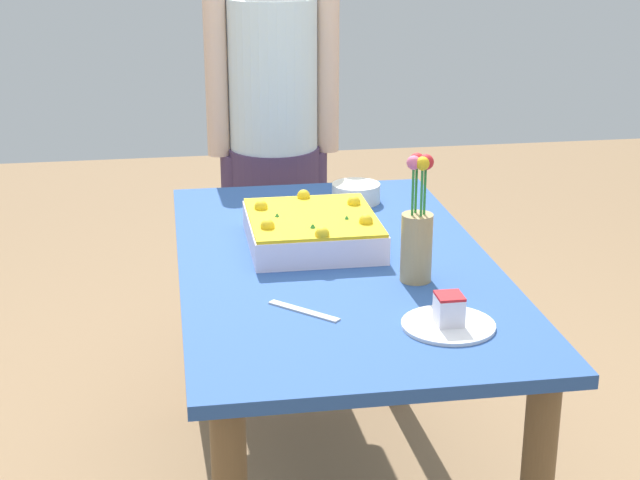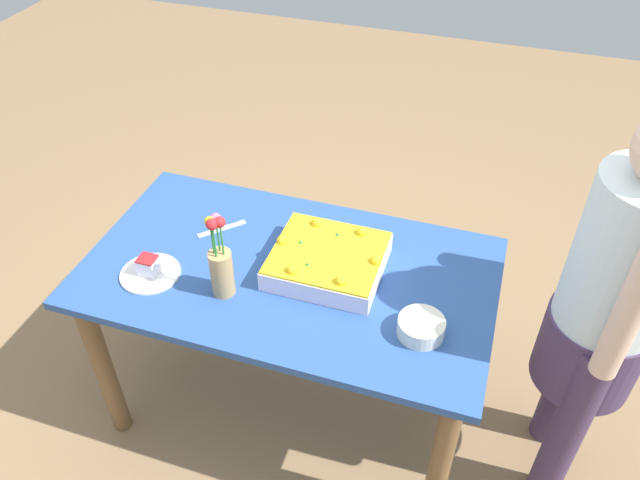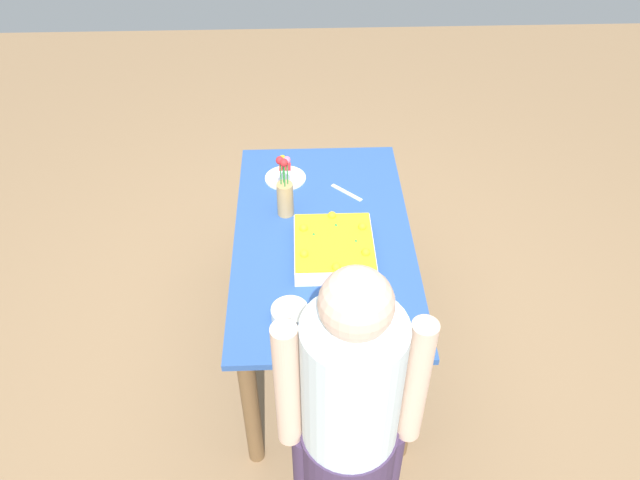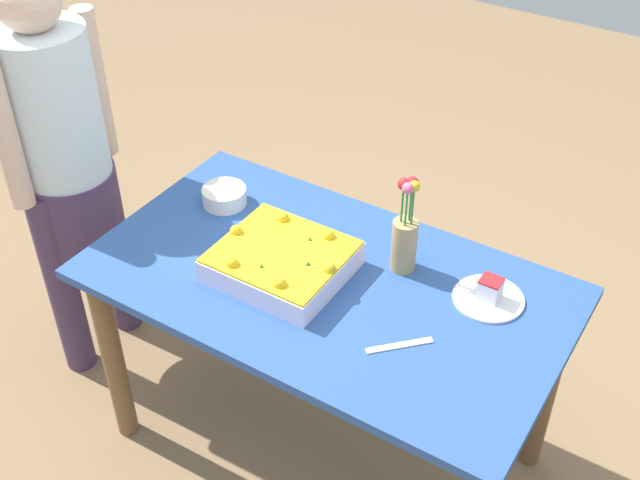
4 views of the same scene
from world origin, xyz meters
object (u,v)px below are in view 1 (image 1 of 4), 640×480
flower_vase (417,234)px  person_standing (274,131)px  cake_knife (304,311)px  serving_plate_with_slice (449,318)px  sheet_cake (312,230)px  fruit_bowl (356,193)px

flower_vase → person_standing: person_standing is taller
cake_knife → serving_plate_with_slice: bearing=20.9°
sheet_cake → serving_plate_with_slice: (0.56, 0.21, -0.02)m
sheet_cake → flower_vase: bearing=35.5°
person_standing → cake_knife: bearing=-3.6°
fruit_bowl → person_standing: bearing=-159.9°
serving_plate_with_slice → person_standing: person_standing is taller
person_standing → fruit_bowl: bearing=20.1°
sheet_cake → person_standing: 0.87m
serving_plate_with_slice → sheet_cake: bearing=-159.5°
serving_plate_with_slice → cake_knife: (-0.13, -0.29, -0.02)m
sheet_cake → serving_plate_with_slice: bearing=20.5°
serving_plate_with_slice → person_standing: 1.44m
serving_plate_with_slice → cake_knife: bearing=-113.3°
flower_vase → sheet_cake: bearing=-144.5°
cake_knife → fruit_bowl: fruit_bowl is taller
serving_plate_with_slice → fruit_bowl: 0.91m
sheet_cake → flower_vase: flower_vase is taller
serving_plate_with_slice → flower_vase: flower_vase is taller
person_standing → sheet_cake: bearing=0.2°
fruit_bowl → person_standing: 0.55m
sheet_cake → serving_plate_with_slice: sheet_cake is taller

